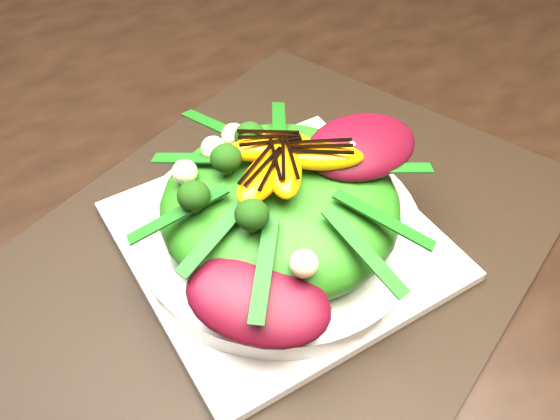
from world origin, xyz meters
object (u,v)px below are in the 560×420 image
salad_bowl (280,230)px  orange_segment (262,159)px  plate_base (280,240)px  dining_table (230,159)px  lettuce_mound (280,205)px  placemat (280,245)px

salad_bowl → orange_segment: size_ratio=3.53×
plate_base → orange_segment: bearing=114.2°
salad_bowl → orange_segment: bearing=114.2°
dining_table → lettuce_mound: size_ratio=8.35×
placemat → salad_bowl: (0.00, 0.00, 0.02)m
placemat → plate_base: size_ratio=2.06×
dining_table → orange_segment: dining_table is taller
salad_bowl → lettuce_mound: (0.00, -0.00, 0.03)m
placemat → salad_bowl: 0.02m
lettuce_mound → orange_segment: orange_segment is taller
plate_base → orange_segment: orange_segment is taller
plate_base → lettuce_mound: lettuce_mound is taller
placemat → orange_segment: 0.09m
plate_base → salad_bowl: (0.00, 0.00, 0.01)m
dining_table → plate_base: (-0.03, -0.14, 0.03)m
dining_table → orange_segment: 0.17m
orange_segment → dining_table: bearing=75.6°
placemat → orange_segment: size_ratio=7.41×
plate_base → orange_segment: (-0.01, 0.01, 0.08)m
dining_table → lettuce_mound: dining_table is taller
placemat → plate_base: bearing=90.0°
placemat → lettuce_mound: lettuce_mound is taller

